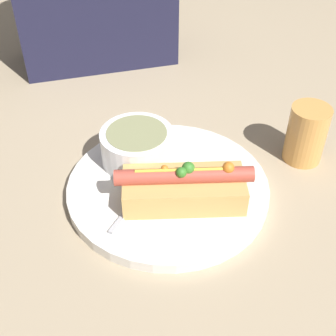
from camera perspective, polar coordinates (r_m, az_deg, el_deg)
The scene contains 6 objects.
ground_plane at distance 0.69m, azimuth -0.00°, elevation -2.95°, with size 4.00×4.00×0.00m, color tan.
dinner_plate at distance 0.69m, azimuth -0.00°, elevation -2.45°, with size 0.29×0.29×0.02m.
hot_dog at distance 0.64m, azimuth 1.97°, elevation -2.33°, with size 0.19×0.11×0.07m.
soup_bowl at distance 0.71m, azimuth -3.77°, elevation 2.82°, with size 0.11×0.11×0.05m.
spoon at distance 0.69m, azimuth -1.78°, elevation -1.09°, with size 0.12×0.13×0.01m.
drinking_glass at distance 0.76m, azimuth 16.52°, elevation 4.00°, with size 0.06×0.06×0.09m.
Camera 1 is at (-0.13, -0.48, 0.48)m, focal length 50.00 mm.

